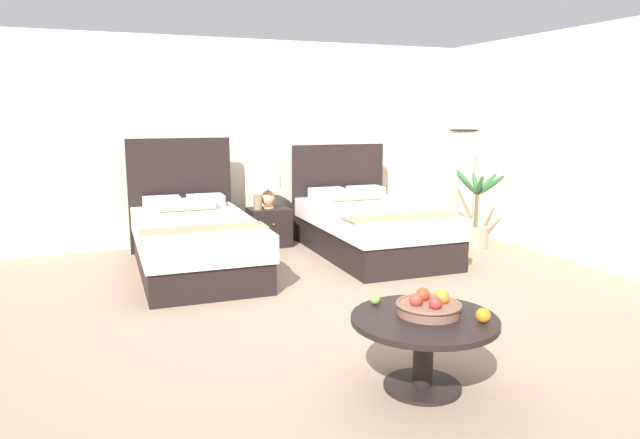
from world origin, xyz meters
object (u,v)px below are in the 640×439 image
Objects in this scene: bed_near_window at (194,241)px; floor_lamp_corner at (461,184)px; loose_orange at (483,315)px; potted_palm at (476,224)px; table_lamp at (268,185)px; loose_apple at (375,299)px; coffee_table at (424,335)px; nightstand at (269,227)px; bed_near_corner at (370,227)px; fruit_bowl at (429,306)px; vase at (258,202)px.

floor_lamp_corner reaches higher than bed_near_window.
loose_orange is 3.99m from potted_palm.
table_lamp is 3.79m from loose_apple.
table_lamp is 0.49× the size of coffee_table.
floor_lamp_corner is (2.96, 3.28, 0.23)m from loose_apple.
potted_palm reaches higher than coffee_table.
loose_orange is at bearing -90.07° from nightstand.
bed_near_corner is 2.51× the size of coffee_table.
fruit_bowl is (-0.22, -4.02, 0.26)m from nightstand.
nightstand is 1.26× the size of fruit_bowl.
floor_lamp_corner is at bearing 72.68° from potted_palm.
loose_apple is 0.79× the size of loose_orange.
nightstand is 0.35× the size of floor_lamp_corner.
potted_palm is (2.78, 2.70, -0.19)m from loose_apple.
nightstand is 4.03m from fruit_bowl.
bed_near_window reaches higher than loose_apple.
fruit_bowl is (0.85, -3.19, 0.18)m from bed_near_window.
nightstand is 0.51× the size of potted_palm.
coffee_table is at bearing -127.79° from floor_lamp_corner.
table_lamp is 2.57m from floor_lamp_corner.
table_lamp is at bearing 86.91° from fruit_bowl.
bed_near_corner is 5.59× the size of fruit_bowl.
vase is 2.11× the size of loose_orange.
bed_near_window is 5.13× the size of table_lamp.
floor_lamp_corner is 0.74m from potted_palm.
coffee_table is (-0.27, -4.07, -0.43)m from table_lamp.
bed_near_window is at bearing 107.19° from loose_orange.
floor_lamp_corner reaches higher than bed_near_corner.
coffee_table is 0.90× the size of potted_palm.
loose_orange is 0.06× the size of floor_lamp_corner.
loose_apple is at bearing -77.73° from bed_near_window.
table_lamp is at bearing 155.70° from potted_palm.
coffee_table is at bearing -76.06° from bed_near_window.
bed_near_corner is 1.37m from potted_palm.
coffee_table is 12.80× the size of loose_apple.
bed_near_window is at bearing 102.27° from loose_apple.
vase is 3.71m from loose_apple.
loose_apple is (-0.17, 0.31, 0.15)m from coffee_table.
bed_near_corner is at bearing -40.62° from table_lamp.
coffee_table is at bearing -61.92° from loose_apple.
coffee_table is (-0.27, -4.05, 0.10)m from nightstand.
potted_palm reaches higher than loose_orange.
floor_lamp_corner is at bearing 48.00° from loose_apple.
table_lamp is at bearing 83.41° from loose_apple.
bed_near_corner is 1.53× the size of floor_lamp_corner.
loose_orange is (0.26, -0.21, 0.16)m from coffee_table.
bed_near_window is 32.28× the size of loose_apple.
floor_lamp_corner is at bearing -10.61° from table_lamp.
bed_near_corner is at bearing 73.78° from loose_orange.
vase is 2.66× the size of loose_apple.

